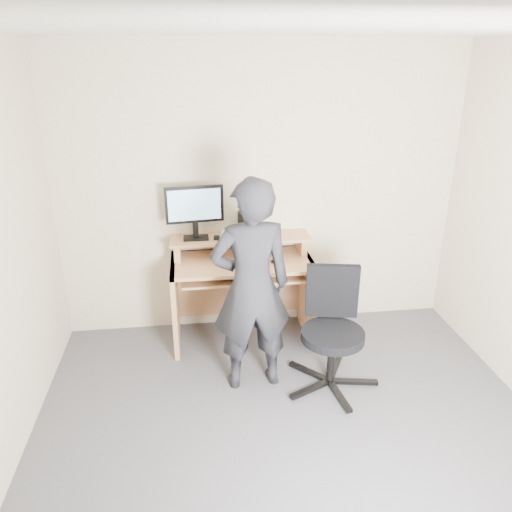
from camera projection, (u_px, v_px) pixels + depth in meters
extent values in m
plane|color=#5B5A60|center=(297.00, 454.00, 3.19)|extent=(3.50, 3.50, 0.00)
cube|color=beige|center=(261.00, 193.00, 4.32)|extent=(3.50, 0.02, 2.50)
cube|color=white|center=(315.00, 24.00, 2.24)|extent=(3.50, 3.50, 0.02)
cube|color=tan|center=(175.00, 304.00, 4.29)|extent=(0.04, 0.60, 0.75)
cube|color=tan|center=(307.00, 296.00, 4.43)|extent=(0.04, 0.60, 0.75)
cube|color=tan|center=(242.00, 262.00, 4.22)|extent=(1.20, 0.60, 0.03)
cube|color=tan|center=(243.00, 276.00, 4.18)|extent=(1.02, 0.38, 0.02)
cube|color=tan|center=(177.00, 249.00, 4.26)|extent=(0.05, 0.28, 0.15)
cube|color=tan|center=(301.00, 243.00, 4.39)|extent=(0.05, 0.28, 0.15)
cube|color=tan|center=(240.00, 238.00, 4.30)|extent=(1.20, 0.30, 0.02)
cube|color=tan|center=(239.00, 281.00, 4.60)|extent=(1.20, 0.03, 0.65)
cube|color=black|center=(196.00, 238.00, 4.24)|extent=(0.21, 0.14, 0.01)
cube|color=black|center=(196.00, 229.00, 4.23)|extent=(0.05, 0.04, 0.14)
cube|color=black|center=(194.00, 204.00, 4.13)|extent=(0.48, 0.09, 0.31)
cube|color=#93C7FF|center=(194.00, 205.00, 4.11)|extent=(0.43, 0.05, 0.26)
cube|color=black|center=(243.00, 224.00, 4.30)|extent=(0.09, 0.14, 0.20)
cylinder|color=silver|center=(258.00, 226.00, 4.30)|extent=(0.07, 0.07, 0.16)
cube|color=black|center=(261.00, 236.00, 4.30)|extent=(0.07, 0.13, 0.01)
cube|color=black|center=(217.00, 238.00, 4.21)|extent=(0.05, 0.05, 0.03)
torus|color=silver|center=(230.00, 233.00, 4.36)|extent=(0.16, 0.16, 0.06)
cube|color=black|center=(243.00, 274.00, 4.17)|extent=(0.47, 0.22, 0.03)
ellipsoid|color=black|center=(276.00, 261.00, 4.15)|extent=(0.10, 0.07, 0.04)
cube|color=black|center=(354.00, 382.00, 3.83)|extent=(0.36, 0.11, 0.03)
cube|color=black|center=(335.00, 367.00, 4.00)|extent=(0.21, 0.34, 0.03)
cube|color=black|center=(309.00, 372.00, 3.95)|extent=(0.28, 0.29, 0.03)
cube|color=black|center=(310.00, 389.00, 3.74)|extent=(0.34, 0.20, 0.03)
cube|color=black|center=(339.00, 396.00, 3.67)|extent=(0.09, 0.36, 0.03)
cylinder|color=black|center=(331.00, 359.00, 3.76)|extent=(0.06, 0.06, 0.38)
cylinder|color=black|center=(333.00, 335.00, 3.68)|extent=(0.47, 0.47, 0.07)
cube|color=black|center=(332.00, 291.00, 3.78)|extent=(0.40, 0.13, 0.42)
imported|color=black|center=(251.00, 287.00, 3.59)|extent=(0.63, 0.45, 1.63)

